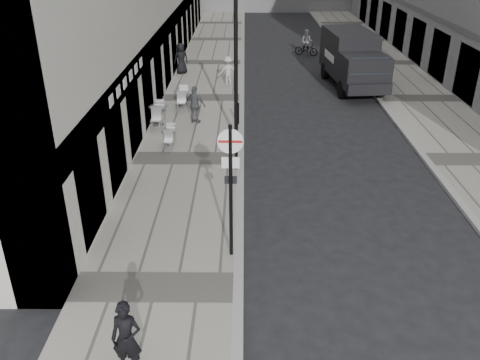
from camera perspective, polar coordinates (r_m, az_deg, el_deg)
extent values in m
cube|color=gray|center=(26.39, -4.21, 9.11)|extent=(4.00, 60.00, 0.12)
cube|color=gray|center=(27.76, 19.33, 8.57)|extent=(4.00, 60.00, 0.12)
imported|color=black|center=(10.27, -12.62, -16.97)|extent=(0.63, 0.45, 1.62)
cylinder|color=black|center=(12.68, -1.04, -1.53)|extent=(0.09, 0.09, 3.64)
cylinder|color=white|center=(12.09, -1.10, 4.37)|extent=(0.62, 0.05, 0.62)
cube|color=#B21414|center=(12.07, -1.10, 4.33)|extent=(0.57, 0.03, 0.06)
cube|color=white|center=(12.34, -1.07, 1.96)|extent=(0.44, 0.04, 0.29)
cylinder|color=black|center=(20.06, -0.47, 12.45)|extent=(0.16, 0.16, 5.84)
cylinder|color=black|center=(22.44, -0.24, 7.42)|extent=(0.12, 0.12, 0.92)
cylinder|color=black|center=(18.09, -0.43, 2.57)|extent=(0.12, 0.12, 0.90)
cylinder|color=black|center=(26.99, 11.44, 9.93)|extent=(0.40, 0.93, 0.90)
cylinder|color=black|center=(27.60, 15.47, 9.86)|extent=(0.40, 0.93, 0.90)
cylinder|color=black|center=(30.57, 9.55, 12.00)|extent=(0.40, 0.93, 0.90)
cylinder|color=black|center=(31.11, 13.19, 11.93)|extent=(0.40, 0.93, 0.90)
cube|color=black|center=(29.69, 12.07, 13.94)|extent=(2.61, 4.25, 2.26)
cube|color=black|center=(26.93, 13.76, 11.78)|extent=(2.43, 2.23, 1.58)
cube|color=#1E2328|center=(26.04, 14.43, 12.25)|extent=(2.00, 0.57, 0.83)
imported|color=black|center=(36.31, 7.45, 14.36)|extent=(1.71, 1.14, 0.85)
imported|color=#57575C|center=(36.20, 7.49, 15.16)|extent=(0.95, 0.86, 1.60)
imported|color=#505054|center=(22.54, -5.06, 8.41)|extent=(1.06, 0.75, 1.66)
imported|color=#B6B2A8|center=(28.43, -1.36, 12.19)|extent=(1.11, 0.81, 1.55)
imported|color=black|center=(30.89, -6.63, 13.41)|extent=(1.04, 0.93, 1.79)
cylinder|color=#BDBDC0|center=(22.68, -9.05, 6.12)|extent=(0.50, 0.50, 0.03)
cylinder|color=#BDBDC0|center=(22.55, -9.12, 7.11)|extent=(0.07, 0.07, 0.84)
cylinder|color=#BDBDC0|center=(22.41, -9.20, 8.12)|extent=(0.80, 0.80, 0.03)
cylinder|color=silver|center=(24.81, -6.37, 8.07)|extent=(0.49, 0.49, 0.03)
cylinder|color=silver|center=(24.69, -6.42, 8.97)|extent=(0.07, 0.07, 0.83)
cylinder|color=silver|center=(24.57, -6.47, 9.89)|extent=(0.78, 0.78, 0.03)
cylinder|color=#BBBCBE|center=(20.42, -7.81, 3.86)|extent=(0.40, 0.40, 0.03)
cylinder|color=#BBBCBE|center=(20.29, -7.86, 4.74)|extent=(0.06, 0.06, 0.68)
cylinder|color=#BBBCBE|center=(20.17, -7.92, 5.63)|extent=(0.64, 0.64, 0.03)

